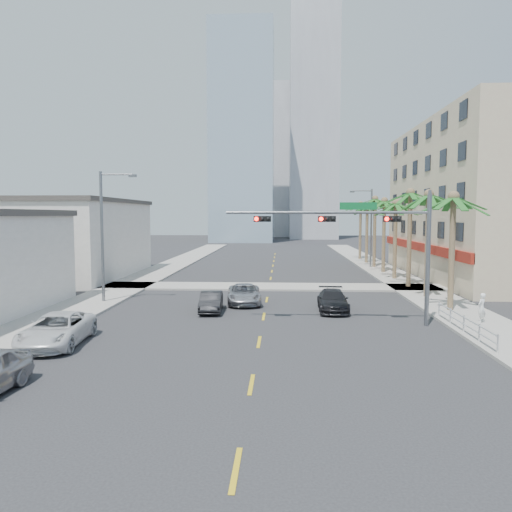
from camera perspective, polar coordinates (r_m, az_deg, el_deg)
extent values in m
plane|color=#262628|center=(20.35, -0.18, -12.63)|extent=(260.00, 260.00, 0.00)
cube|color=gray|center=(41.31, 18.34, -3.87)|extent=(4.00, 120.00, 0.15)
cube|color=gray|center=(41.94, -15.24, -3.67)|extent=(4.00, 120.00, 0.15)
cube|color=gray|center=(41.84, 1.49, -3.52)|extent=(80.00, 4.00, 0.15)
cube|color=#CEB291|center=(53.66, 26.09, 5.77)|extent=(15.00, 28.00, 15.00)
cube|color=maroon|center=(51.25, 18.06, 1.05)|extent=(0.30, 28.00, 0.80)
cube|color=beige|center=(51.73, -20.46, 1.68)|extent=(11.00, 18.00, 7.20)
cube|color=#99B2C6|center=(116.15, -1.56, 13.59)|extent=(14.00, 14.00, 48.00)
cube|color=#ADADB2|center=(131.83, 6.63, 15.14)|extent=(12.00, 12.00, 60.00)
cube|color=#ADADB2|center=(145.22, 1.40, 10.61)|extent=(16.00, 16.00, 42.00)
cylinder|color=slate|center=(28.62, 19.06, -0.49)|extent=(0.24, 0.24, 7.20)
cylinder|color=slate|center=(27.50, 8.08, 4.95)|extent=(11.00, 0.16, 0.16)
cube|color=#0C662D|center=(27.70, 11.61, 5.62)|extent=(2.00, 0.05, 0.40)
cube|color=black|center=(27.88, 15.30, 4.10)|extent=(0.95, 0.28, 0.32)
sphere|color=#FF0C05|center=(27.66, 14.72, 4.11)|extent=(0.22, 0.22, 0.22)
cube|color=black|center=(27.35, 8.10, 4.21)|extent=(0.95, 0.28, 0.32)
sphere|color=#FF0C05|center=(27.16, 7.46, 4.22)|extent=(0.22, 0.22, 0.22)
cube|color=black|center=(27.26, 0.73, 4.26)|extent=(0.95, 0.28, 0.32)
sphere|color=#FF0C05|center=(27.12, 0.04, 4.26)|extent=(0.22, 0.22, 0.22)
cylinder|color=brown|center=(33.20, 21.47, 0.13)|extent=(0.36, 0.36, 7.20)
cylinder|color=brown|center=(38.14, 19.01, 1.02)|extent=(0.36, 0.36, 7.56)
cylinder|color=brown|center=(43.15, 17.12, 1.71)|extent=(0.36, 0.36, 7.92)
cylinder|color=brown|center=(48.22, 15.61, 1.61)|extent=(0.36, 0.36, 7.20)
cylinder|color=brown|center=(53.29, 14.39, 2.11)|extent=(0.36, 0.36, 7.56)
cylinder|color=brown|center=(58.39, 13.39, 2.52)|extent=(0.36, 0.36, 7.92)
cylinder|color=brown|center=(63.52, 12.54, 2.37)|extent=(0.36, 0.36, 7.20)
cylinder|color=brown|center=(68.64, 11.83, 2.70)|extent=(0.36, 0.36, 7.56)
cylinder|color=slate|center=(35.61, -17.18, 1.98)|extent=(0.20, 0.20, 9.00)
cylinder|color=slate|center=(35.32, -15.66, 8.98)|extent=(2.20, 0.12, 0.12)
cube|color=slate|center=(34.98, -13.93, 8.89)|extent=(0.50, 0.25, 0.18)
cylinder|color=slate|center=(58.30, 13.02, 3.05)|extent=(0.20, 0.20, 9.00)
cylinder|color=slate|center=(58.16, 12.02, 7.30)|extent=(2.20, 0.12, 0.12)
cube|color=slate|center=(58.00, 10.93, 7.23)|extent=(0.50, 0.25, 0.18)
cylinder|color=silver|center=(27.57, 22.66, -7.19)|extent=(0.08, 8.00, 0.08)
cylinder|color=silver|center=(27.50, 22.68, -6.48)|extent=(0.08, 8.00, 0.08)
cylinder|color=silver|center=(23.95, 25.90, -9.20)|extent=(0.08, 0.08, 1.00)
cylinder|color=silver|center=(25.75, 24.16, -8.19)|extent=(0.08, 0.08, 1.00)
cylinder|color=silver|center=(27.58, 22.65, -7.30)|extent=(0.08, 0.08, 1.00)
cylinder|color=silver|center=(29.43, 21.34, -6.51)|extent=(0.08, 0.08, 1.00)
cylinder|color=silver|center=(31.30, 20.19, -5.82)|extent=(0.08, 0.08, 1.00)
imported|color=silver|center=(25.26, -21.80, -7.82)|extent=(2.83, 5.45, 1.47)
imported|color=black|center=(31.54, -5.15, -5.24)|extent=(1.58, 3.88, 1.25)
imported|color=#A8A7AC|center=(34.23, -1.36, -4.36)|extent=(2.62, 4.97, 1.33)
imported|color=black|center=(32.04, 8.77, -5.05)|extent=(1.97, 4.61, 1.32)
imported|color=white|center=(30.29, 24.38, -5.41)|extent=(0.70, 0.69, 1.63)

